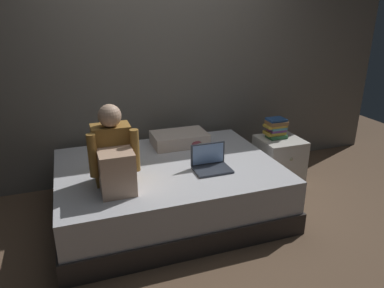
{
  "coord_description": "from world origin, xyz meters",
  "views": [
    {
      "loc": [
        -0.99,
        -2.6,
        1.83
      ],
      "look_at": [
        -0.03,
        0.1,
        0.74
      ],
      "focal_mm": 33.64,
      "sensor_mm": 36.0,
      "label": 1
    }
  ],
  "objects": [
    {
      "name": "ground_plane",
      "position": [
        0.0,
        0.0,
        0.0
      ],
      "size": [
        8.0,
        8.0,
        0.0
      ],
      "primitive_type": "plane",
      "color": "brown"
    },
    {
      "name": "wall_back",
      "position": [
        0.0,
        1.2,
        1.35
      ],
      "size": [
        5.6,
        0.1,
        2.7
      ],
      "primitive_type": "cube",
      "color": "slate",
      "rests_on": "ground_plane"
    },
    {
      "name": "bed",
      "position": [
        -0.2,
        0.3,
        0.24
      ],
      "size": [
        2.0,
        1.5,
        0.49
      ],
      "color": "#332D2B",
      "rests_on": "ground_plane"
    },
    {
      "name": "nightstand",
      "position": [
        1.1,
        0.48,
        0.26
      ],
      "size": [
        0.44,
        0.46,
        0.52
      ],
      "color": "beige",
      "rests_on": "ground_plane"
    },
    {
      "name": "person_sitting",
      "position": [
        -0.7,
        0.04,
        0.74
      ],
      "size": [
        0.39,
        0.44,
        0.66
      ],
      "color": "olive",
      "rests_on": "bed"
    },
    {
      "name": "laptop",
      "position": [
        0.13,
        0.08,
        0.55
      ],
      "size": [
        0.32,
        0.23,
        0.22
      ],
      "color": "#333842",
      "rests_on": "bed"
    },
    {
      "name": "pillow",
      "position": [
        0.06,
        0.75,
        0.56
      ],
      "size": [
        0.56,
        0.36,
        0.13
      ],
      "primitive_type": "cube",
      "color": "beige",
      "rests_on": "bed"
    },
    {
      "name": "book_stack",
      "position": [
        1.07,
        0.53,
        0.63
      ],
      "size": [
        0.23,
        0.17,
        0.21
      ],
      "color": "#387042",
      "rests_on": "nightstand"
    },
    {
      "name": "clothes_pile",
      "position": [
        0.23,
        0.68,
        0.55
      ],
      "size": [
        0.31,
        0.28,
        0.12
      ],
      "color": "#3D4C8E",
      "rests_on": "bed"
    }
  ]
}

